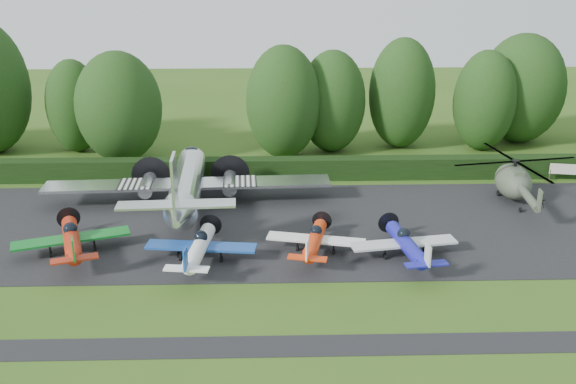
{
  "coord_description": "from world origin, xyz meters",
  "views": [
    {
      "loc": [
        3.29,
        -35.5,
        20.26
      ],
      "look_at": [
        4.53,
        10.97,
        2.5
      ],
      "focal_mm": 40.0,
      "sensor_mm": 36.0,
      "label": 1
    }
  ],
  "objects_px": {
    "light_plane_red": "(72,239)",
    "sign_board": "(567,170)",
    "transport_plane": "(186,185)",
    "light_plane_white": "(199,247)",
    "light_plane_orange": "(315,240)",
    "light_plane_blue": "(406,244)",
    "helicopter": "(514,179)"
  },
  "relations": [
    {
      "from": "transport_plane",
      "to": "light_plane_red",
      "type": "xyz_separation_m",
      "value": [
        -7.02,
        -8.28,
        -0.85
      ]
    },
    {
      "from": "light_plane_red",
      "to": "light_plane_white",
      "type": "bearing_deg",
      "value": 10.24
    },
    {
      "from": "light_plane_red",
      "to": "light_plane_white",
      "type": "height_order",
      "value": "light_plane_red"
    },
    {
      "from": "light_plane_orange",
      "to": "light_plane_red",
      "type": "bearing_deg",
      "value": 166.72
    },
    {
      "from": "helicopter",
      "to": "sign_board",
      "type": "distance_m",
      "value": 7.84
    },
    {
      "from": "sign_board",
      "to": "light_plane_white",
      "type": "bearing_deg",
      "value": -165.04
    },
    {
      "from": "transport_plane",
      "to": "helicopter",
      "type": "height_order",
      "value": "transport_plane"
    },
    {
      "from": "transport_plane",
      "to": "light_plane_white",
      "type": "xyz_separation_m",
      "value": [
        1.99,
        -9.69,
        -0.91
      ]
    },
    {
      "from": "light_plane_red",
      "to": "helicopter",
      "type": "bearing_deg",
      "value": 34.89
    },
    {
      "from": "light_plane_blue",
      "to": "helicopter",
      "type": "bearing_deg",
      "value": 53.11
    },
    {
      "from": "light_plane_white",
      "to": "helicopter",
      "type": "relative_size",
      "value": 0.62
    },
    {
      "from": "light_plane_white",
      "to": "light_plane_blue",
      "type": "bearing_deg",
      "value": -5.96
    },
    {
      "from": "light_plane_red",
      "to": "light_plane_blue",
      "type": "distance_m",
      "value": 23.24
    },
    {
      "from": "sign_board",
      "to": "light_plane_blue",
      "type": "bearing_deg",
      "value": -150.28
    },
    {
      "from": "transport_plane",
      "to": "light_plane_orange",
      "type": "relative_size",
      "value": 3.26
    },
    {
      "from": "sign_board",
      "to": "light_plane_red",
      "type": "bearing_deg",
      "value": -171.87
    },
    {
      "from": "light_plane_white",
      "to": "helicopter",
      "type": "bearing_deg",
      "value": 16.94
    },
    {
      "from": "transport_plane",
      "to": "sign_board",
      "type": "height_order",
      "value": "transport_plane"
    },
    {
      "from": "light_plane_red",
      "to": "helicopter",
      "type": "height_order",
      "value": "helicopter"
    },
    {
      "from": "helicopter",
      "to": "transport_plane",
      "type": "bearing_deg",
      "value": 177.97
    },
    {
      "from": "light_plane_white",
      "to": "light_plane_orange",
      "type": "relative_size",
      "value": 1.09
    },
    {
      "from": "light_plane_red",
      "to": "sign_board",
      "type": "relative_size",
      "value": 2.71
    },
    {
      "from": "light_plane_white",
      "to": "light_plane_orange",
      "type": "xyz_separation_m",
      "value": [
        7.95,
        1.16,
        -0.11
      ]
    },
    {
      "from": "transport_plane",
      "to": "light_plane_blue",
      "type": "height_order",
      "value": "transport_plane"
    },
    {
      "from": "transport_plane",
      "to": "helicopter",
      "type": "xyz_separation_m",
      "value": [
        27.5,
        1.47,
        -0.23
      ]
    },
    {
      "from": "light_plane_orange",
      "to": "light_plane_blue",
      "type": "relative_size",
      "value": 0.93
    },
    {
      "from": "transport_plane",
      "to": "light_plane_white",
      "type": "distance_m",
      "value": 9.93
    },
    {
      "from": "light_plane_red",
      "to": "sign_board",
      "type": "bearing_deg",
      "value": 37.9
    },
    {
      "from": "light_plane_red",
      "to": "light_plane_white",
      "type": "distance_m",
      "value": 9.11
    },
    {
      "from": "light_plane_white",
      "to": "light_plane_red",
      "type": "bearing_deg",
      "value": 164.45
    },
    {
      "from": "transport_plane",
      "to": "sign_board",
      "type": "bearing_deg",
      "value": 12.15
    },
    {
      "from": "light_plane_white",
      "to": "light_plane_blue",
      "type": "distance_m",
      "value": 14.21
    }
  ]
}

